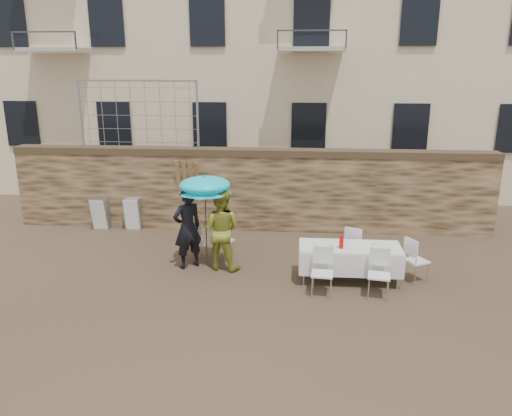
# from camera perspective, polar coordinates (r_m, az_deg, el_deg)

# --- Properties ---
(ground) EXTENTS (80.00, 80.00, 0.00)m
(ground) POSITION_cam_1_polar(r_m,az_deg,el_deg) (9.41, -3.65, -11.92)
(ground) COLOR brown
(ground) RESTS_ON ground
(stone_wall) EXTENTS (13.00, 0.50, 2.20)m
(stone_wall) POSITION_cam_1_polar(r_m,az_deg,el_deg) (13.68, -0.67, 2.07)
(stone_wall) COLOR brown
(stone_wall) RESTS_ON ground
(chain_link_fence) EXTENTS (3.20, 0.06, 1.80)m
(chain_link_fence) POSITION_cam_1_polar(r_m,az_deg,el_deg) (13.95, -13.26, 10.27)
(chain_link_fence) COLOR gray
(chain_link_fence) RESTS_ON stone_wall
(man_suit) EXTENTS (0.80, 0.76, 1.84)m
(man_suit) POSITION_cam_1_polar(r_m,az_deg,el_deg) (11.16, -7.84, -2.30)
(man_suit) COLOR black
(man_suit) RESTS_ON ground
(woman_dress) EXTENTS (1.01, 0.86, 1.82)m
(woman_dress) POSITION_cam_1_polar(r_m,az_deg,el_deg) (11.03, -4.03, -2.48)
(woman_dress) COLOR gold
(woman_dress) RESTS_ON ground
(umbrella) EXTENTS (1.18, 1.18, 1.94)m
(umbrella) POSITION_cam_1_polar(r_m,az_deg,el_deg) (10.92, -5.86, 2.30)
(umbrella) COLOR #3F3F44
(umbrella) RESTS_ON ground
(couple_chair_left) EXTENTS (0.56, 0.56, 0.96)m
(couple_chair_left) POSITION_cam_1_polar(r_m,az_deg,el_deg) (11.81, -7.18, -3.50)
(couple_chair_left) COLOR white
(couple_chair_left) RESTS_ON ground
(couple_chair_right) EXTENTS (0.64, 0.64, 0.96)m
(couple_chair_right) POSITION_cam_1_polar(r_m,az_deg,el_deg) (11.69, -3.82, -3.61)
(couple_chair_right) COLOR white
(couple_chair_right) RESTS_ON ground
(banquet_table) EXTENTS (2.10, 0.85, 0.78)m
(banquet_table) POSITION_cam_1_polar(r_m,az_deg,el_deg) (10.61, 10.71, -4.51)
(banquet_table) COLOR white
(banquet_table) RESTS_ON ground
(soda_bottle) EXTENTS (0.09, 0.09, 0.26)m
(soda_bottle) POSITION_cam_1_polar(r_m,az_deg,el_deg) (10.39, 9.74, -3.88)
(soda_bottle) COLOR red
(soda_bottle) RESTS_ON banquet_table
(table_chair_front_left) EXTENTS (0.52, 0.52, 0.96)m
(table_chair_front_left) POSITION_cam_1_polar(r_m,az_deg,el_deg) (9.96, 7.58, -7.31)
(table_chair_front_left) COLOR white
(table_chair_front_left) RESTS_ON ground
(table_chair_front_right) EXTENTS (0.55, 0.55, 0.96)m
(table_chair_front_right) POSITION_cam_1_polar(r_m,az_deg,el_deg) (10.08, 13.89, -7.38)
(table_chair_front_right) COLOR white
(table_chair_front_right) RESTS_ON ground
(table_chair_back) EXTENTS (0.64, 0.64, 0.96)m
(table_chair_back) POSITION_cam_1_polar(r_m,az_deg,el_deg) (11.46, 11.26, -4.30)
(table_chair_back) COLOR white
(table_chair_back) RESTS_ON ground
(table_chair_side) EXTENTS (0.65, 0.65, 0.96)m
(table_chair_side) POSITION_cam_1_polar(r_m,az_deg,el_deg) (11.03, 17.88, -5.62)
(table_chair_side) COLOR white
(table_chair_side) RESTS_ON ground
(chair_stack_left) EXTENTS (0.46, 0.47, 0.92)m
(chair_stack_left) POSITION_cam_1_polar(r_m,az_deg,el_deg) (14.57, -17.09, -0.39)
(chair_stack_left) COLOR white
(chair_stack_left) RESTS_ON ground
(chair_stack_right) EXTENTS (0.46, 0.40, 0.92)m
(chair_stack_right) POSITION_cam_1_polar(r_m,az_deg,el_deg) (14.26, -13.73, -0.48)
(chair_stack_right) COLOR white
(chair_stack_right) RESTS_ON ground
(wood_planks) EXTENTS (0.70, 0.20, 2.00)m
(wood_planks) POSITION_cam_1_polar(r_m,az_deg,el_deg) (13.76, -7.45, 1.59)
(wood_planks) COLOR #A37749
(wood_planks) RESTS_ON ground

